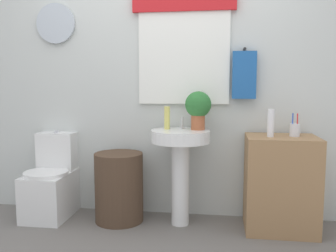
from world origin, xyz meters
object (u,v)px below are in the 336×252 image
Objects in this scene: laundry_hamper at (119,187)px; wooden_cabinet at (280,184)px; soap_bottle at (167,118)px; potted_plant at (198,107)px; lotion_bottle at (271,123)px; toilet at (52,184)px; toothbrush_cup at (295,130)px; pedestal_sink at (180,155)px.

laundry_hamper is 1.35m from wooden_cabinet.
laundry_hamper is at bearing -173.09° from soap_bottle.
potted_plant is 0.60m from lotion_bottle.
toilet is at bearing -178.86° from potted_plant.
toilet is at bearing -179.13° from soap_bottle.
wooden_cabinet is 4.15× the size of toothbrush_cup.
wooden_cabinet is 2.40× the size of potted_plant.
toilet is 1.99m from wooden_cabinet.
lotion_bottle is (0.58, -0.10, -0.12)m from potted_plant.
toilet is 2.15m from toothbrush_cup.
lotion_bottle reaches higher than wooden_cabinet.
lotion_bottle is (1.25, -0.04, 0.58)m from laundry_hamper.
soap_bottle is at bearing 176.94° from wooden_cabinet.
toothbrush_cup is (0.91, 0.02, 0.23)m from pedestal_sink.
lotion_bottle is at bearing -1.83° from laundry_hamper.
potted_plant is at bearing 170.17° from lotion_bottle.
toilet is 1.21m from soap_bottle.
toothbrush_cup reaches higher than wooden_cabinet.
pedestal_sink is 3.66× the size of lotion_bottle.
pedestal_sink is (1.17, -0.03, 0.31)m from toilet.
soap_bottle is at bearing 173.86° from lotion_bottle.
pedestal_sink is 0.33m from soap_bottle.
toothbrush_cup is (2.08, -0.01, 0.53)m from toilet.
toothbrush_cup is (0.19, 0.06, -0.06)m from lotion_bottle.
lotion_bottle reaches higher than toothbrush_cup.
lotion_bottle is 0.21m from toothbrush_cup.
pedestal_sink is 0.84m from wooden_cabinet.
toothbrush_cup reaches higher than laundry_hamper.
laundry_hamper is at bearing -179.21° from toothbrush_cup.
soap_bottle is (1.05, 0.02, 0.61)m from toilet.
toothbrush_cup is at bearing -1.67° from soap_bottle.
lotion_bottle is (0.72, -0.04, 0.29)m from pedestal_sink.
toilet is 4.10× the size of toothbrush_cup.
pedestal_sink is 4.34× the size of toothbrush_cup.
wooden_cabinet reaches higher than laundry_hamper.
wooden_cabinet is 3.98× the size of soap_bottle.
laundry_hamper is 1.54m from toothbrush_cup.
potted_plant is 1.46× the size of lotion_bottle.
toilet is 0.99× the size of wooden_cabinet.
pedestal_sink reaches higher than toilet.
soap_bottle is (-0.12, 0.05, 0.31)m from pedestal_sink.
potted_plant is (-0.67, 0.06, 0.61)m from wooden_cabinet.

